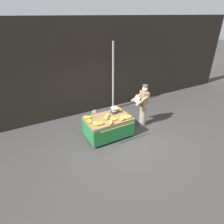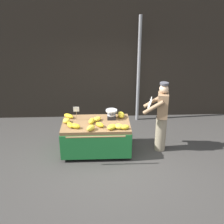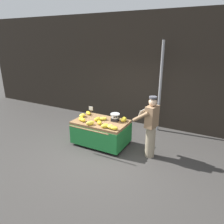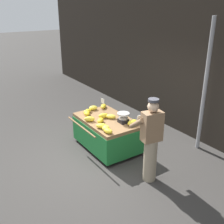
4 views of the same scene
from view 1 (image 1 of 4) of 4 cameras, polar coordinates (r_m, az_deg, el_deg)
name	(u,v)px [view 1 (image 1 of 4)]	position (r m, az deg, el deg)	size (l,w,h in m)	color
ground_plane	(127,139)	(6.97, 4.58, -8.10)	(60.00, 60.00, 0.00)	#383533
back_wall	(93,67)	(8.40, -5.60, 13.24)	(16.00, 0.24, 3.99)	black
street_pole	(113,78)	(8.46, 0.34, 10.24)	(0.09, 0.09, 3.07)	gray
banana_cart	(108,123)	(6.84, -1.13, -3.33)	(1.61, 1.22, 0.76)	olive
weighing_scale	(115,110)	(6.99, 0.77, 0.52)	(0.28, 0.28, 0.23)	black
price_sign	(94,113)	(6.58, -5.46, -0.19)	(0.14, 0.01, 0.34)	#997A51
banana_bunch_0	(106,117)	(6.64, -1.77, -1.65)	(0.12, 0.24, 0.12)	yellow
banana_bunch_1	(100,123)	(6.31, -3.62, -3.42)	(0.13, 0.23, 0.11)	gold
banana_bunch_2	(95,123)	(6.33, -5.01, -3.41)	(0.12, 0.27, 0.10)	gold
banana_bunch_3	(126,117)	(6.66, 4.19, -1.59)	(0.16, 0.20, 0.12)	yellow
banana_bunch_4	(114,119)	(6.57, 0.47, -2.06)	(0.13, 0.23, 0.10)	gold
banana_bunch_5	(122,119)	(6.58, 3.07, -2.00)	(0.16, 0.24, 0.11)	yellow
banana_bunch_6	(107,115)	(6.79, -1.39, -1.02)	(0.14, 0.25, 0.10)	yellow
banana_bunch_7	(90,121)	(6.48, -6.69, -2.68)	(0.16, 0.21, 0.11)	yellow
banana_bunch_8	(119,109)	(7.20, 2.07, 0.84)	(0.16, 0.28, 0.13)	yellow
banana_bunch_9	(87,117)	(6.73, -7.47, -1.57)	(0.13, 0.29, 0.10)	gold
banana_bunch_10	(129,117)	(6.71, 5.25, -1.48)	(0.14, 0.21, 0.10)	yellow
banana_bunch_11	(111,122)	(6.34, -0.32, -3.11)	(0.12, 0.24, 0.12)	yellow
vendor_person	(143,106)	(7.44, 9.37, 1.87)	(0.64, 0.59, 1.71)	gray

